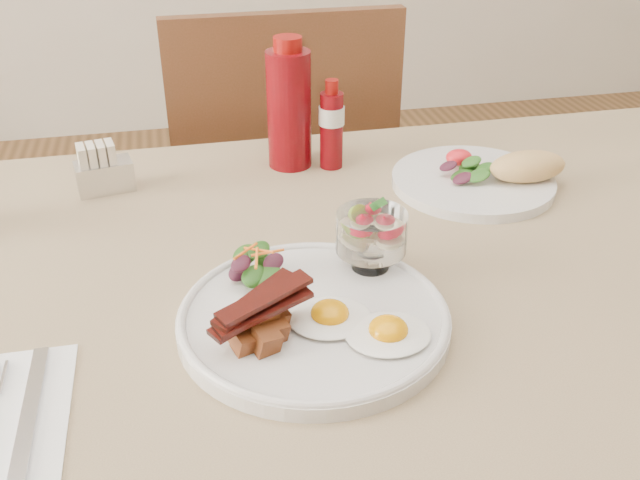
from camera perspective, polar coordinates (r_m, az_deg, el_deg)
The scene contains 12 objects.
table at distance 0.87m, azimuth 3.90°, elevation -7.90°, with size 1.33×0.88×0.75m.
chair_far at distance 1.49m, azimuth -3.26°, elevation 3.35°, with size 0.42×0.42×0.93m.
main_plate at distance 0.74m, azimuth -0.51°, elevation -6.37°, with size 0.28×0.28×0.02m, color silver.
fried_eggs at distance 0.71m, azimuth 3.10°, elevation -6.70°, with size 0.14×0.11×0.02m.
bacon_potato_pile at distance 0.69m, azimuth -4.78°, elevation -6.31°, with size 0.11×0.08×0.05m.
side_salad at distance 0.78m, azimuth -5.07°, elevation -2.17°, with size 0.07×0.07×0.04m.
fruit_cup at distance 0.79m, azimuth 4.13°, elevation 0.60°, with size 0.08×0.08×0.08m.
second_plate at distance 1.04m, azimuth 13.12°, elevation 4.98°, with size 0.24×0.23×0.06m.
ketchup_bottle at distance 1.06m, azimuth -2.49°, elevation 10.56°, with size 0.09×0.09×0.19m.
hot_sauce_bottle at distance 1.06m, azimuth 0.92°, elevation 9.13°, with size 0.04×0.04×0.13m.
sugar_caddy at distance 1.04m, azimuth -17.01°, elevation 5.29°, with size 0.08×0.06×0.07m.
napkin_cutlery at distance 0.69m, azimuth -23.95°, elevation -13.32°, with size 0.11×0.20×0.01m.
Camera 1 is at (-0.20, -0.65, 1.20)m, focal length 40.00 mm.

